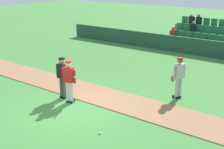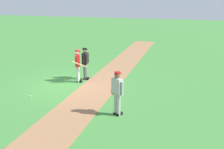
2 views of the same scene
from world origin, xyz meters
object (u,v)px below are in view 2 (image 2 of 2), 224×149
object	(u,v)px
umpire_home_plate	(85,62)
runner_grey_jersey	(117,92)
baseball	(30,96)
batter_red_jersey	(78,65)

from	to	relation	value
umpire_home_plate	runner_grey_jersey	size ratio (longest dim) A/B	1.00
umpire_home_plate	runner_grey_jersey	world-z (taller)	same
umpire_home_plate	baseball	xyz separation A→B (m)	(3.17, -1.47, -0.96)
runner_grey_jersey	baseball	bearing A→B (deg)	-98.72
runner_grey_jersey	batter_red_jersey	bearing A→B (deg)	-136.97
umpire_home_plate	batter_red_jersey	bearing A→B (deg)	-18.55
batter_red_jersey	runner_grey_jersey	world-z (taller)	same
batter_red_jersey	baseball	distance (m)	3.05
runner_grey_jersey	umpire_home_plate	bearing A→B (deg)	-143.23
batter_red_jersey	umpire_home_plate	xyz separation A→B (m)	(-0.56, 0.19, 0.03)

